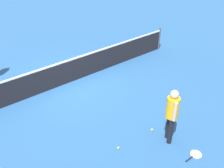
{
  "coord_description": "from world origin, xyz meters",
  "views": [
    {
      "loc": [
        -4.3,
        -7.94,
        5.43
      ],
      "look_at": [
        0.26,
        -2.27,
        0.9
      ],
      "focal_mm": 42.54,
      "sensor_mm": 36.0,
      "label": 1
    }
  ],
  "objects_px": {
    "player_near_side": "(172,112)",
    "tennis_racket_near_player": "(195,155)",
    "tennis_ball_baseline": "(152,130)",
    "tennis_ball_stray_left": "(118,148)"
  },
  "relations": [
    {
      "from": "player_near_side",
      "to": "tennis_racket_near_player",
      "type": "xyz_separation_m",
      "value": [
        0.13,
        -0.86,
        -1.0
      ]
    },
    {
      "from": "tennis_racket_near_player",
      "to": "tennis_ball_baseline",
      "type": "bearing_deg",
      "value": 98.33
    },
    {
      "from": "player_near_side",
      "to": "tennis_ball_stray_left",
      "type": "relative_size",
      "value": 25.76
    },
    {
      "from": "player_near_side",
      "to": "tennis_ball_baseline",
      "type": "height_order",
      "value": "player_near_side"
    },
    {
      "from": "player_near_side",
      "to": "tennis_racket_near_player",
      "type": "distance_m",
      "value": 1.32
    },
    {
      "from": "tennis_ball_stray_left",
      "to": "tennis_ball_baseline",
      "type": "bearing_deg",
      "value": -2.74
    },
    {
      "from": "player_near_side",
      "to": "tennis_racket_near_player",
      "type": "height_order",
      "value": "player_near_side"
    },
    {
      "from": "tennis_racket_near_player",
      "to": "tennis_ball_baseline",
      "type": "distance_m",
      "value": 1.44
    },
    {
      "from": "player_near_side",
      "to": "tennis_ball_baseline",
      "type": "distance_m",
      "value": 1.13
    },
    {
      "from": "player_near_side",
      "to": "tennis_ball_stray_left",
      "type": "distance_m",
      "value": 1.78
    }
  ]
}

